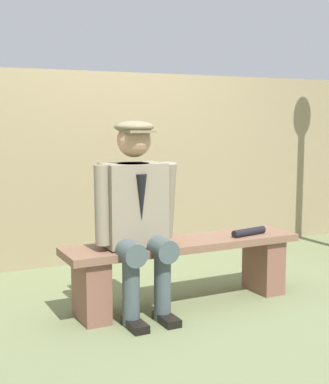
{
  "coord_description": "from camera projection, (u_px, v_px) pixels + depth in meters",
  "views": [
    {
      "loc": [
        1.81,
        3.32,
        1.31
      ],
      "look_at": [
        0.15,
        0.0,
        0.81
      ],
      "focal_mm": 51.73,
      "sensor_mm": 36.0,
      "label": 1
    }
  ],
  "objects": [
    {
      "name": "ground_plane",
      "position": [
        184.0,
        304.0,
        3.92
      ],
      "size": [
        30.0,
        30.0,
        0.0
      ],
      "primitive_type": "plane",
      "color": "#656F49"
    },
    {
      "name": "bench",
      "position": [
        184.0,
        262.0,
        3.88
      ],
      "size": [
        1.72,
        0.38,
        0.46
      ],
      "color": "brown",
      "rests_on": "ground"
    },
    {
      "name": "seated_man",
      "position": [
        136.0,
        210.0,
        3.61
      ],
      "size": [
        0.57,
        0.52,
        1.29
      ],
      "color": "gray",
      "rests_on": "ground"
    },
    {
      "name": "rolled_magazine",
      "position": [
        249.0,
        232.0,
        4.01
      ],
      "size": [
        0.3,
        0.11,
        0.05
      ],
      "primitive_type": "cylinder",
      "rotation": [
        0.0,
        1.57,
        0.18
      ],
      "color": "black",
      "rests_on": "bench"
    },
    {
      "name": "stadium_wall",
      "position": [
        107.0,
        167.0,
        5.14
      ],
      "size": [
        12.0,
        0.24,
        1.72
      ],
      "primitive_type": "cube",
      "color": "#8B7B59",
      "rests_on": "ground"
    }
  ]
}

